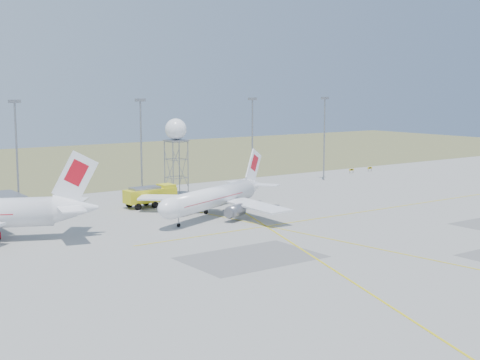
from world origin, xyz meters
TOP-DOWN VIEW (x-y plane):
  - ground at (0.00, 0.00)m, footprint 400.00×400.00m
  - grass_strip at (0.00, 140.00)m, footprint 400.00×120.00m
  - mast_a at (-35.00, 66.00)m, footprint 2.20×0.50m
  - mast_b at (-10.00, 66.00)m, footprint 2.20×0.50m
  - mast_c at (18.00, 66.00)m, footprint 2.20×0.50m
  - mast_d at (40.00, 66.00)m, footprint 2.20×0.50m
  - taxi_sign_near at (55.60, 72.00)m, footprint 1.60×0.17m
  - taxi_sign_far at (62.60, 72.00)m, footprint 1.60×0.17m
  - airliner_main at (-8.18, 42.08)m, footprint 30.93×28.86m
  - radar_tower at (-1.64, 66.44)m, footprint 4.50×4.50m
  - fire_truck at (-12.34, 57.53)m, footprint 10.25×4.36m

SIDE VIEW (x-z plane):
  - ground at x=0.00m, z-range 0.00..0.00m
  - grass_strip at x=0.00m, z-range 0.00..0.03m
  - taxi_sign_near at x=55.60m, z-range 0.29..1.49m
  - taxi_sign_far at x=62.60m, z-range 0.29..1.49m
  - fire_truck at x=-12.34m, z-range -0.08..3.97m
  - airliner_main at x=-8.18m, z-range -2.13..8.89m
  - radar_tower at x=-1.64m, z-range 1.00..17.29m
  - mast_a at x=-35.00m, z-range 1.82..22.32m
  - mast_b at x=-10.00m, z-range 1.82..22.32m
  - mast_c at x=18.00m, z-range 1.82..22.32m
  - mast_d at x=40.00m, z-range 1.82..22.32m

